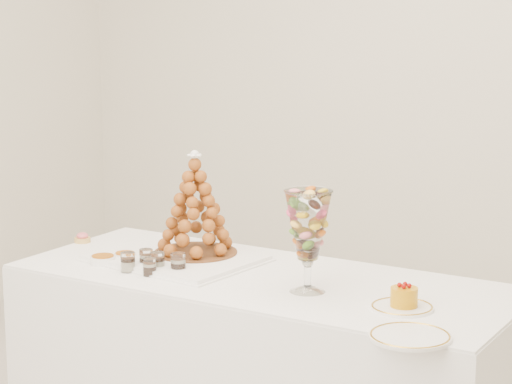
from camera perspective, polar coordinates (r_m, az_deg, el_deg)
The scene contains 15 objects.
buffet_table at distance 3.58m, azimuth 0.37°, elevation -10.05°, with size 1.81×0.79×0.68m.
lace_tray at distance 3.69m, azimuth -4.61°, elevation -3.79°, with size 0.57×0.43×0.02m, color white.
macaron_vase at distance 3.25m, azimuth 2.99°, elevation -1.98°, with size 0.15×0.15×0.34m.
cake_plate at distance 3.15m, azimuth 8.34°, elevation -6.55°, with size 0.20×0.20×0.01m, color white.
spare_plate at distance 2.89m, azimuth 8.79°, elevation -8.17°, with size 0.24×0.24×0.01m, color white.
pink_tart at distance 4.01m, azimuth -9.89°, elevation -2.61°, with size 0.06×0.06×0.04m.
verrine_a at distance 3.61m, azimuth -6.30°, elevation -3.78°, with size 0.05×0.05×0.07m, color white.
verrine_b at distance 3.55m, azimuth -5.65°, elevation -3.98°, with size 0.05×0.05×0.07m, color white.
verrine_c at distance 3.51m, azimuth -4.47°, elevation -4.09°, with size 0.05×0.05×0.07m, color white.
verrine_d at distance 3.55m, azimuth -7.33°, elevation -4.00°, with size 0.05×0.05×0.07m, color white.
verrine_e at distance 3.49m, azimuth -6.10°, elevation -4.28°, with size 0.05×0.05×0.06m, color white.
ramekin_back at distance 3.72m, azimuth -7.49°, elevation -3.68°, with size 0.08×0.08×0.02m, color white.
ramekin_front at distance 3.67m, azimuth -8.74°, elevation -3.86°, with size 0.09×0.09×0.03m, color white.
croquembouche at distance 3.68m, azimuth -3.49°, elevation -0.66°, with size 0.31×0.31×0.38m.
mousse_cake at distance 3.14m, azimuth 8.46°, elevation -5.93°, with size 0.09×0.09×0.08m.
Camera 1 is at (1.81, -2.45, 1.62)m, focal length 70.00 mm.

